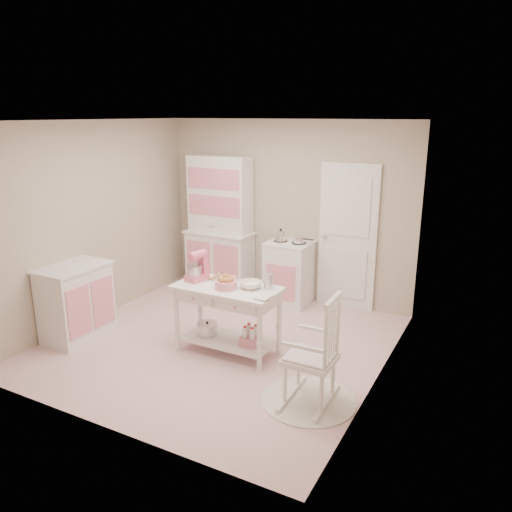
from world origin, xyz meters
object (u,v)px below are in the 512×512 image
at_px(stove, 289,273).
at_px(stand_mixer, 196,266).
at_px(hutch, 219,224).
at_px(rocking_chair, 310,349).
at_px(bread_basket, 226,284).
at_px(base_cabinet, 76,302).
at_px(work_table, 227,319).

height_order(stove, stand_mixer, stand_mixer).
xyz_separation_m(hutch, rocking_chair, (2.44, -2.32, -0.49)).
relative_size(stand_mixer, bread_basket, 1.36).
distance_m(hutch, rocking_chair, 3.40).
xyz_separation_m(base_cabinet, work_table, (1.83, 0.53, -0.06)).
bearing_deg(base_cabinet, work_table, 16.02).
height_order(hutch, work_table, hutch).
relative_size(stove, work_table, 0.77).
height_order(hutch, stand_mixer, hutch).
relative_size(hutch, stove, 2.26).
xyz_separation_m(hutch, bread_basket, (1.24, -1.85, -0.19)).
relative_size(hutch, base_cabinet, 2.26).
bearing_deg(stand_mixer, base_cabinet, -145.52).
distance_m(hutch, stand_mixer, 1.95).
bearing_deg(hutch, bread_basket, -56.20).
relative_size(work_table, bread_basket, 4.80).
height_order(stove, base_cabinet, same).
xyz_separation_m(rocking_chair, bread_basket, (-1.21, 0.47, 0.30)).
relative_size(rocking_chair, bread_basket, 4.40).
bearing_deg(hutch, stand_mixer, -65.86).
distance_m(rocking_chair, stand_mixer, 1.78).
bearing_deg(base_cabinet, hutch, 75.10).
bearing_deg(stove, rocking_chair, -61.32).
bearing_deg(hutch, rocking_chair, -43.54).
relative_size(stove, base_cabinet, 1.00).
xyz_separation_m(rocking_chair, stand_mixer, (-1.65, 0.54, 0.42)).
distance_m(hutch, base_cabinet, 2.47).
height_order(stove, work_table, stove).
height_order(work_table, stand_mixer, stand_mixer).
bearing_deg(hutch, stove, -2.39).
xyz_separation_m(hutch, base_cabinet, (-0.62, -2.32, -0.58)).
xyz_separation_m(hutch, stand_mixer, (0.80, -1.78, -0.07)).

